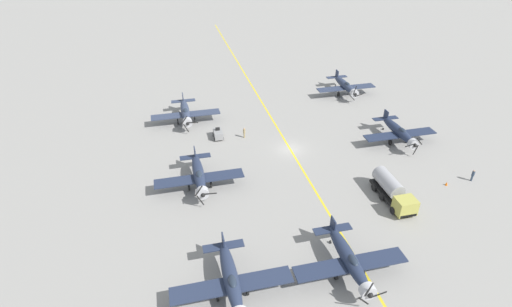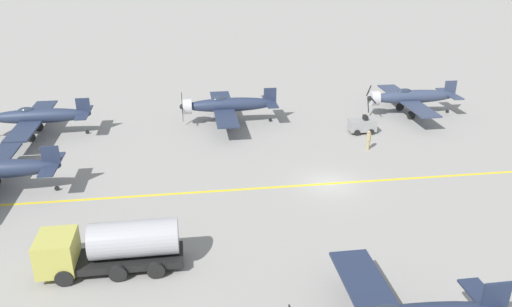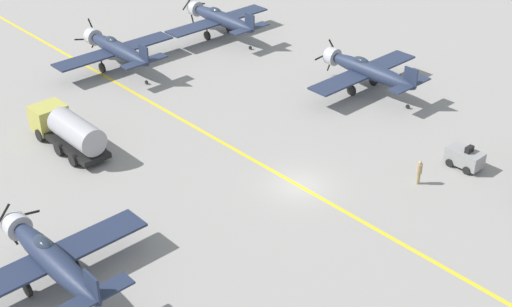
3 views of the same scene
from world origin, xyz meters
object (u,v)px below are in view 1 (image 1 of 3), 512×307
at_px(airplane_near_left, 346,86).
at_px(fuel_tanker, 393,191).
at_px(ground_crew_walking, 244,132).
at_px(airplane_mid_left, 399,132).
at_px(tow_tractor, 218,134).
at_px(airplane_near_right, 185,112).
at_px(ground_crew_inspecting, 473,175).
at_px(airplane_far_center, 349,260).
at_px(airplane_far_right, 231,280).
at_px(airplane_mid_right, 199,175).
at_px(traffic_cone, 447,184).

bearing_deg(airplane_near_left, fuel_tanker, 74.89).
relative_size(fuel_tanker, ground_crew_walking, 4.40).
bearing_deg(airplane_mid_left, ground_crew_walking, -11.45).
bearing_deg(ground_crew_walking, fuel_tanker, 126.17).
bearing_deg(tow_tractor, ground_crew_walking, 168.09).
xyz_separation_m(airplane_mid_left, ground_crew_walking, (23.93, -7.42, -1.02)).
distance_m(airplane_near_right, ground_crew_inspecting, 46.31).
distance_m(airplane_far_center, tow_tractor, 32.94).
height_order(airplane_near_left, tow_tractor, airplane_near_left).
distance_m(airplane_far_right, airplane_mid_left, 39.31).
bearing_deg(airplane_mid_right, airplane_far_right, 108.30).
height_order(airplane_mid_right, airplane_far_center, airplane_far_center).
xyz_separation_m(airplane_far_center, tow_tractor, (8.73, -31.74, -1.22)).
bearing_deg(airplane_near_left, airplane_far_center, 65.14).
relative_size(airplane_mid_right, ground_crew_walking, 6.59).
relative_size(airplane_mid_right, fuel_tanker, 1.50).
height_order(airplane_far_center, airplane_mid_left, airplane_far_center).
distance_m(airplane_near_left, traffic_cone, 32.13).
bearing_deg(ground_crew_walking, airplane_near_right, -41.24).
height_order(airplane_near_left, traffic_cone, airplane_near_left).
distance_m(airplane_far_center, fuel_tanker, 14.70).
relative_size(airplane_far_center, ground_crew_inspecting, 6.75).
xyz_separation_m(airplane_far_right, tow_tractor, (-3.57, -31.49, -1.22)).
bearing_deg(airplane_near_right, ground_crew_inspecting, 136.68).
relative_size(airplane_far_right, ground_crew_inspecting, 6.75).
height_order(airplane_mid_right, ground_crew_inspecting, airplane_mid_right).
height_order(airplane_mid_right, ground_crew_walking, airplane_mid_right).
bearing_deg(tow_tractor, traffic_cone, 144.45).
distance_m(airplane_mid_right, fuel_tanker, 25.64).
relative_size(airplane_near_left, airplane_mid_left, 1.00).
bearing_deg(airplane_far_center, fuel_tanker, -153.12).
distance_m(airplane_mid_right, airplane_near_left, 40.69).
relative_size(airplane_near_right, fuel_tanker, 1.50).
xyz_separation_m(airplane_far_right, ground_crew_walking, (-7.82, -30.59, -1.02)).
bearing_deg(airplane_mid_right, traffic_cone, -177.56).
bearing_deg(airplane_mid_right, airplane_near_left, -127.70).
xyz_separation_m(airplane_mid_right, airplane_near_right, (0.08, -19.90, 0.00)).
distance_m(airplane_near_left, airplane_mid_left, 19.91).
distance_m(tow_tractor, ground_crew_walking, 4.35).
relative_size(airplane_mid_right, airplane_far_center, 1.00).
distance_m(airplane_mid_right, airplane_mid_left, 33.10).
distance_m(airplane_mid_right, airplane_far_right, 18.54).
xyz_separation_m(airplane_mid_left, fuel_tanker, (8.68, 13.43, -0.50)).
bearing_deg(airplane_mid_right, ground_crew_walking, -111.01).
distance_m(airplane_far_center, airplane_far_right, 12.30).
xyz_separation_m(airplane_near_right, traffic_cone, (-33.33, 27.41, -1.74)).
relative_size(airplane_mid_right, tow_tractor, 4.62).
height_order(airplane_mid_left, tow_tractor, airplane_mid_left).
height_order(airplane_far_center, tow_tractor, airplane_far_center).
xyz_separation_m(airplane_far_right, airplane_near_right, (1.09, -38.41, 0.00)).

